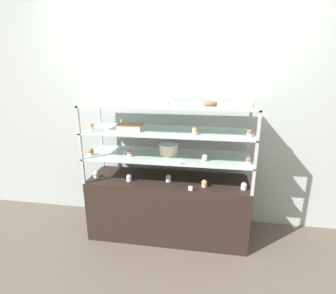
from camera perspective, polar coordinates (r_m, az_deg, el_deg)
name	(u,v)px	position (r m, az deg, el deg)	size (l,w,h in m)	color
ground_plane	(168,233)	(2.92, 0.00, -18.18)	(20.00, 20.00, 0.00)	brown
back_wall	(174,105)	(2.80, 1.29, 9.14)	(8.00, 0.05, 2.60)	#A8B2AD
display_base	(168,207)	(2.75, 0.00, -12.87)	(1.57, 0.49, 0.62)	black
display_riser_lower	(168,157)	(2.53, 0.00, -2.13)	(1.57, 0.49, 0.24)	#B7B7BC
display_riser_middle	(168,132)	(2.46, 0.00, 3.26)	(1.57, 0.49, 0.24)	#B7B7BC
display_riser_upper	(168,106)	(2.41, 0.00, 8.91)	(1.57, 0.49, 0.24)	#B7B7BC
layer_cake_centerpiece	(168,149)	(2.54, 0.04, -0.51)	(0.19, 0.19, 0.10)	beige
sheet_cake_frosted	(130,127)	(2.51, -8.18, 4.33)	(0.23, 0.17, 0.06)	beige
cupcake_0	(96,174)	(2.73, -15.40, -5.79)	(0.05, 0.05, 0.07)	beige
cupcake_1	(129,178)	(2.58, -8.47, -6.64)	(0.05, 0.05, 0.07)	white
cupcake_2	(168,178)	(2.55, 0.10, -6.81)	(0.05, 0.05, 0.07)	white
cupcake_3	(204,183)	(2.46, 7.91, -7.86)	(0.05, 0.05, 0.07)	#CCB28C
cupcake_4	(244,186)	(2.48, 16.18, -8.17)	(0.05, 0.05, 0.07)	white
price_tag_0	(190,188)	(2.38, 4.89, -8.96)	(0.04, 0.00, 0.04)	white
cupcake_5	(91,152)	(2.63, -16.43, -1.05)	(0.05, 0.05, 0.07)	#CCB28C
cupcake_6	(130,153)	(2.52, -8.31, -1.30)	(0.05, 0.05, 0.07)	white
cupcake_7	(205,157)	(2.40, 8.00, -2.27)	(0.05, 0.05, 0.07)	#CCB28C
cupcake_8	(249,161)	(2.40, 17.15, -2.87)	(0.05, 0.05, 0.07)	beige
price_tag_1	(179,162)	(2.29, 2.37, -3.28)	(0.04, 0.00, 0.04)	white
cupcake_9	(91,126)	(2.60, -16.36, 4.34)	(0.05, 0.05, 0.07)	white
cupcake_10	(195,131)	(2.31, 5.80, 3.43)	(0.05, 0.05, 0.07)	white
cupcake_11	(250,133)	(2.33, 17.34, 2.87)	(0.05, 0.05, 0.07)	white
price_tag_2	(106,132)	(2.38, -13.29, 3.20)	(0.04, 0.00, 0.04)	white
cupcake_12	(91,100)	(2.56, -16.36, 9.74)	(0.06, 0.06, 0.07)	white
cupcake_13	(166,102)	(2.31, -0.53, 9.72)	(0.06, 0.06, 0.07)	beige
cupcake_14	(251,103)	(2.34, 17.60, 9.03)	(0.06, 0.06, 0.07)	#CCB28C
price_tag_3	(120,105)	(2.29, -10.46, 9.07)	(0.04, 0.00, 0.04)	white
donut_glazed	(210,104)	(2.38, 9.23, 9.32)	(0.12, 0.12, 0.04)	brown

